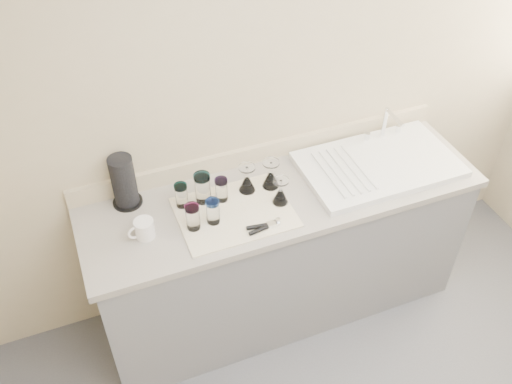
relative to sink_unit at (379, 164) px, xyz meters
name	(u,v)px	position (x,y,z in m)	size (l,w,h in m)	color
room_envelope	(460,285)	(-0.55, -1.20, 0.64)	(3.54, 3.50, 2.52)	#4F4F54
counter_unit	(281,252)	(-0.55, 0.00, -0.47)	(2.06, 0.62, 0.90)	slate
sink_unit	(379,164)	(0.00, 0.00, 0.00)	(0.82, 0.50, 0.22)	white
dish_towel	(235,212)	(-0.83, -0.05, -0.02)	(0.55, 0.42, 0.01)	white
tumbler_teal	(181,195)	(-1.05, 0.09, 0.05)	(0.06, 0.06, 0.13)	white
tumbler_cyan	(203,188)	(-0.95, 0.08, 0.07)	(0.08, 0.08, 0.16)	white
tumbler_purple	(221,189)	(-0.86, 0.06, 0.05)	(0.06, 0.06, 0.13)	white
tumbler_magenta	(193,217)	(-1.05, -0.08, 0.06)	(0.07, 0.07, 0.14)	white
tumbler_blue	(213,211)	(-0.95, -0.08, 0.06)	(0.07, 0.07, 0.13)	white
goblet_back_left	(247,182)	(-0.72, 0.07, 0.04)	(0.08, 0.08, 0.15)	white
goblet_back_right	(271,178)	(-0.60, 0.06, 0.04)	(0.09, 0.09, 0.15)	white
goblet_front_right	(280,195)	(-0.60, -0.07, 0.04)	(0.08, 0.08, 0.14)	white
can_opener	(264,227)	(-0.74, -0.21, 0.00)	(0.16, 0.06, 0.02)	silver
white_mug	(144,229)	(-1.27, -0.05, 0.03)	(0.14, 0.11, 0.09)	white
paper_towel_roll	(124,182)	(-1.30, 0.21, 0.12)	(0.15, 0.15, 0.28)	black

